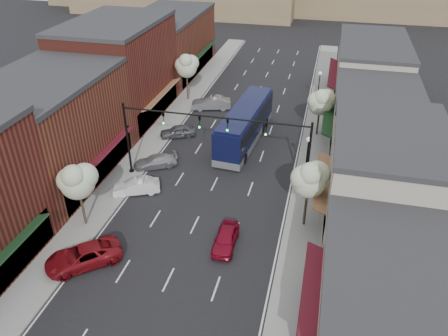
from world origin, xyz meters
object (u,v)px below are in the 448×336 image
Objects in this scene: tree_left_far at (187,65)px; coach_bus at (245,124)px; tree_right_far at (321,101)px; signal_mast_right at (280,146)px; red_hatchback at (226,239)px; parked_car_d at (178,131)px; parked_car_b at (136,186)px; parked_car_e at (211,103)px; signal_mast_left at (151,131)px; tree_right_near at (310,178)px; lamp_post_near at (307,152)px; lamp_post_far at (319,83)px; parked_car_a at (83,256)px; parked_car_c at (156,161)px; tree_left_near at (77,180)px.

tree_left_far is 13.33m from coach_bus.
signal_mast_right is at bearing -102.85° from tree_right_far.
parked_car_d is (-9.13, 15.80, -0.01)m from red_hatchback.
parked_car_b is 0.85× the size of parked_car_e.
red_hatchback is (11.18, -25.70, -3.94)m from tree_left_far.
parked_car_d is at bearing 118.79° from red_hatchback.
signal_mast_left is at bearing 180.00° from signal_mast_right.
signal_mast_left is at bearing -81.65° from tree_left_far.
red_hatchback is (8.55, -7.76, -3.96)m from signal_mast_left.
signal_mast_right reaches higher than tree_right_near.
lamp_post_far is (0.00, 17.50, 0.00)m from lamp_post_near.
parked_car_e is at bearing 132.69° from lamp_post_near.
lamp_post_far is 34.97m from parked_car_a.
parked_car_c is at bearing 158.92° from tree_right_near.
signal_mast_right is 2.00× the size of parked_car_c.
lamp_post_near is at bearing -90.00° from lamp_post_far.
signal_mast_left is at bearing -9.10° from parked_car_c.
lamp_post_far is at bearing 90.00° from lamp_post_near.
parked_car_c is at bearing -127.19° from lamp_post_far.
signal_mast_right reaches higher than parked_car_b.
tree_left_far is at bearing 161.50° from parked_car_b.
parked_car_c is (-0.00, 4.50, -0.06)m from parked_car_b.
parked_car_c is at bearing -27.44° from parked_car_d.
red_hatchback is at bearing -78.42° from coach_bus.
parked_car_a is at bearing -29.54° from parked_car_c.
lamp_post_near is 0.94× the size of parked_car_e.
parked_car_e is (-12.47, -3.98, -2.23)m from lamp_post_far.
lamp_post_near is at bearing 40.96° from parked_car_d.
signal_mast_right reaches higher than tree_left_far.
parked_car_b is (-7.20, -11.66, -1.36)m from coach_bus.
parked_car_d is at bearing -26.98° from parked_car_e.
signal_mast_right is at bearing -131.05° from lamp_post_near.
tree_left_near is at bearing -108.10° from signal_mast_left.
tree_right_far is 20.70m from red_hatchback.
tree_right_near is 24.11m from lamp_post_far.
signal_mast_left is 18.39m from tree_right_far.
red_hatchback is (11.18, 0.30, -3.56)m from tree_left_near.
parked_car_e is (-10.29, 16.03, -3.84)m from signal_mast_right.
signal_mast_right reaches higher than coach_bus.
signal_mast_left is 12.21m from red_hatchback.
tree_right_near is at bearing -56.09° from signal_mast_right.
tree_right_far is at bearing 96.01° from parked_car_c.
signal_mast_left is at bearing 136.56° from red_hatchback.
tree_right_far is 15.43m from parked_car_d.
parked_car_b is at bearing -116.81° from coach_bus.
tree_right_near reaches higher than parked_car_b.
red_hatchback is 18.25m from parked_car_d.
signal_mast_left is 1.34× the size of tree_left_far.
lamp_post_near is at bearing 63.38° from red_hatchback.
parked_car_e is at bearing 144.44° from parked_car_c.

